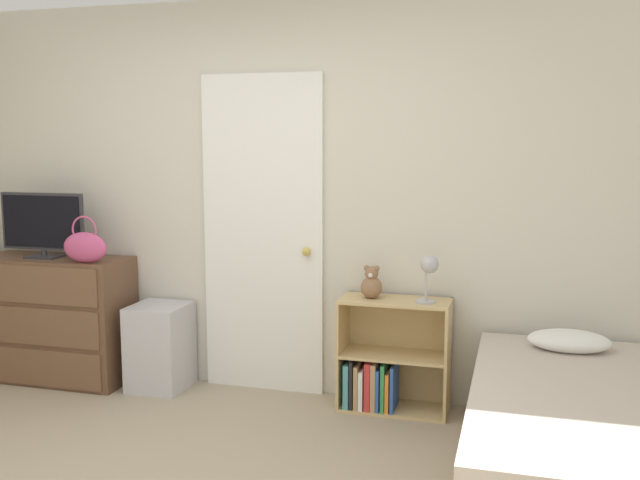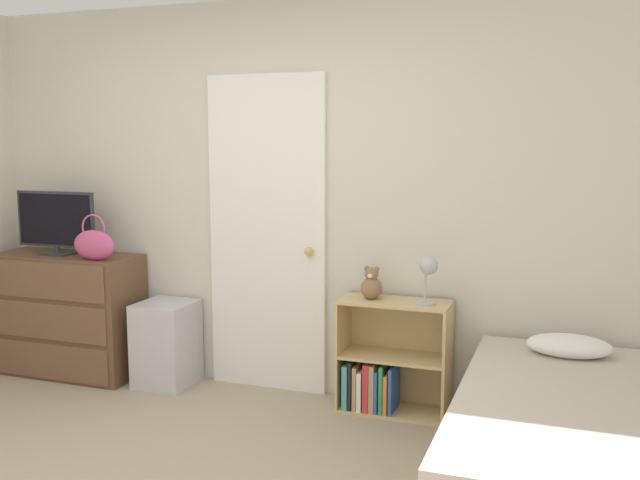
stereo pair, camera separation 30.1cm
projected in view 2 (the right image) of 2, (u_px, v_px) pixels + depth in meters
name	position (u px, v px, depth m)	size (l,w,h in m)	color
wall_back	(274.00, 198.00, 4.69)	(10.00, 0.06, 2.55)	beige
door_closed	(267.00, 235.00, 4.69)	(0.81, 0.09, 2.08)	white
dresser	(68.00, 314.00, 5.06)	(1.05, 0.44, 0.86)	brown
tv	(56.00, 222.00, 4.96)	(0.63, 0.16, 0.44)	#2D2D33
handbag	(94.00, 244.00, 4.75)	(0.31, 0.11, 0.31)	#C64C7F
storage_bin	(167.00, 343.00, 4.84)	(0.36, 0.38, 0.57)	silver
bookshelf	(385.00, 368.00, 4.37)	(0.67, 0.30, 0.70)	tan
teddy_bear	(372.00, 285.00, 4.33)	(0.13, 0.13, 0.20)	#8C6647
desk_lamp	(428.00, 270.00, 4.15)	(0.14, 0.13, 0.29)	#B2B2B7
bed	(564.00, 448.00, 3.27)	(1.00, 1.92, 0.61)	#996B47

